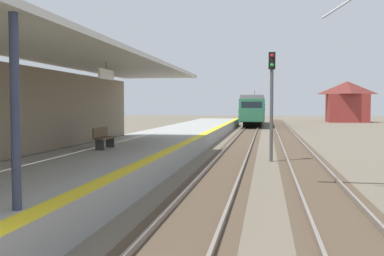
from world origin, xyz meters
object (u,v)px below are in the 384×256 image
object	(u,v)px
approaching_train	(254,109)
platform_bench	(103,137)
rail_signal_post	(272,95)
distant_trackside_house	(347,101)

from	to	relation	value
approaching_train	platform_bench	bearing A→B (deg)	-96.67
approaching_train	platform_bench	world-z (taller)	approaching_train
rail_signal_post	approaching_train	bearing A→B (deg)	92.84
approaching_train	distant_trackside_house	distance (m)	19.29
rail_signal_post	platform_bench	bearing A→B (deg)	-149.52
approaching_train	distant_trackside_house	xyz separation A→B (m)	(14.15, 13.06, 1.16)
approaching_train	platform_bench	distance (m)	42.79
platform_bench	distant_trackside_house	distance (m)	58.79
approaching_train	rail_signal_post	world-z (taller)	rail_signal_post
approaching_train	rail_signal_post	size ratio (longest dim) A/B	3.77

